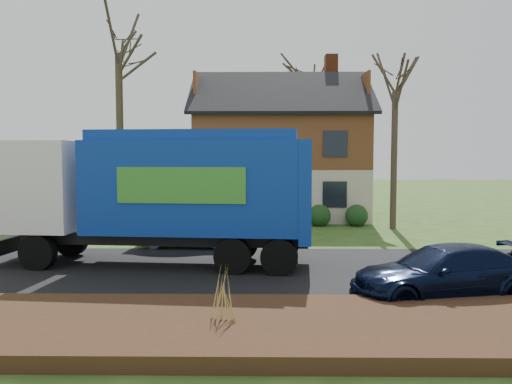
{
  "coord_description": "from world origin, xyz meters",
  "views": [
    {
      "loc": [
        1.0,
        -14.46,
        3.34
      ],
      "look_at": [
        0.79,
        2.5,
        2.16
      ],
      "focal_mm": 35.0,
      "sensor_mm": 36.0,
      "label": 1
    }
  ],
  "objects": [
    {
      "name": "ground",
      "position": [
        0.0,
        0.0,
        0.0
      ],
      "size": [
        120.0,
        120.0,
        0.0
      ],
      "primitive_type": "plane",
      "color": "#2C4918",
      "rests_on": "ground"
    },
    {
      "name": "road",
      "position": [
        0.0,
        0.0,
        0.01
      ],
      "size": [
        80.0,
        7.0,
        0.02
      ],
      "primitive_type": "cube",
      "color": "black",
      "rests_on": "ground"
    },
    {
      "name": "mulch_verge",
      "position": [
        0.0,
        -5.3,
        0.15
      ],
      "size": [
        80.0,
        3.5,
        0.3
      ],
      "primitive_type": "cube",
      "color": "black",
      "rests_on": "ground"
    },
    {
      "name": "main_house",
      "position": [
        1.49,
        13.91,
        4.03
      ],
      "size": [
        12.95,
        8.95,
        9.26
      ],
      "color": "beige",
      "rests_on": "ground"
    },
    {
      "name": "ranch_house",
      "position": [
        -12.0,
        13.0,
        1.81
      ],
      "size": [
        9.8,
        8.2,
        3.7
      ],
      "color": "brown",
      "rests_on": "ground"
    },
    {
      "name": "garbage_truck",
      "position": [
        -2.04,
        0.83,
        2.39
      ],
      "size": [
        9.85,
        3.39,
        4.14
      ],
      "rotation": [
        0.0,
        0.0,
        -0.08
      ],
      "color": "black",
      "rests_on": "ground"
    },
    {
      "name": "silver_sedan",
      "position": [
        -1.67,
        3.93,
        0.67
      ],
      "size": [
        4.16,
        1.67,
        1.34
      ],
      "primitive_type": "imported",
      "rotation": [
        0.0,
        0.0,
        1.51
      ],
      "color": "#9FA2A6",
      "rests_on": "ground"
    },
    {
      "name": "navy_wagon",
      "position": [
        5.24,
        -2.94,
        0.64
      ],
      "size": [
        4.71,
        2.66,
        1.29
      ],
      "primitive_type": "imported",
      "rotation": [
        0.0,
        0.0,
        -1.37
      ],
      "color": "black",
      "rests_on": "ground"
    },
    {
      "name": "tree_front_west",
      "position": [
        -5.84,
        9.55,
        9.47
      ],
      "size": [
        3.87,
        3.87,
        11.49
      ],
      "color": "#403826",
      "rests_on": "ground"
    },
    {
      "name": "tree_front_east",
      "position": [
        7.13,
        8.81,
        7.38
      ],
      "size": [
        3.27,
        3.27,
        9.07
      ],
      "color": "#433528",
      "rests_on": "ground"
    },
    {
      "name": "tree_back",
      "position": [
        4.56,
        21.42,
        10.55
      ],
      "size": [
        4.0,
        4.0,
        12.66
      ],
      "color": "#3B2D23",
      "rests_on": "ground"
    },
    {
      "name": "grass_clump_mid",
      "position": [
        0.32,
        -5.27,
        0.77
      ],
      "size": [
        0.34,
        0.28,
        0.94
      ],
      "color": "tan",
      "rests_on": "mulch_verge"
    }
  ]
}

